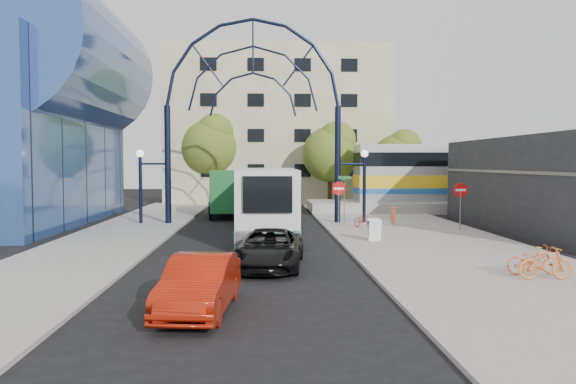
{
  "coord_description": "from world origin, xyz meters",
  "views": [
    {
      "loc": [
        0.51,
        -19.13,
        3.67
      ],
      "look_at": [
        1.68,
        6.0,
        2.35
      ],
      "focal_mm": 35.0,
      "sensor_mm": 36.0,
      "label": 1
    }
  ],
  "objects_px": {
    "tree_north_c": "(399,155)",
    "city_bus": "(269,200)",
    "sandwich_board": "(374,227)",
    "bike_near_a": "(364,220)",
    "train_car": "(522,173)",
    "stop_sign": "(339,193)",
    "do_not_enter_sign": "(461,195)",
    "red_sedan": "(200,284)",
    "bike_near_b": "(393,215)",
    "gateway_arch": "(253,79)",
    "street_name_sign": "(344,190)",
    "tree_north_a": "(332,151)",
    "tree_north_b": "(211,144)",
    "black_suv": "(269,249)",
    "green_truck": "(227,194)",
    "bike_far_b": "(546,263)",
    "bike_far_c": "(534,260)"
  },
  "relations": [
    {
      "from": "tree_north_c",
      "to": "city_bus",
      "type": "height_order",
      "value": "tree_north_c"
    },
    {
      "from": "sandwich_board",
      "to": "bike_near_a",
      "type": "height_order",
      "value": "sandwich_board"
    },
    {
      "from": "train_car",
      "to": "tree_north_c",
      "type": "xyz_separation_m",
      "value": [
        -7.88,
        5.93,
        1.37
      ]
    },
    {
      "from": "stop_sign",
      "to": "sandwich_board",
      "type": "xyz_separation_m",
      "value": [
        0.8,
        -6.02,
        -1.25
      ]
    },
    {
      "from": "do_not_enter_sign",
      "to": "bike_near_a",
      "type": "distance_m",
      "value": 5.27
    },
    {
      "from": "red_sedan",
      "to": "bike_near_b",
      "type": "distance_m",
      "value": 20.06
    },
    {
      "from": "do_not_enter_sign",
      "to": "sandwich_board",
      "type": "height_order",
      "value": "do_not_enter_sign"
    },
    {
      "from": "train_car",
      "to": "city_bus",
      "type": "relative_size",
      "value": 2.05
    },
    {
      "from": "gateway_arch",
      "to": "city_bus",
      "type": "distance_m",
      "value": 8.34
    },
    {
      "from": "street_name_sign",
      "to": "tree_north_a",
      "type": "relative_size",
      "value": 0.4
    },
    {
      "from": "train_car",
      "to": "tree_north_a",
      "type": "bearing_deg",
      "value": 164.2
    },
    {
      "from": "gateway_arch",
      "to": "tree_north_b",
      "type": "xyz_separation_m",
      "value": [
        -3.88,
        15.93,
        -3.29
      ]
    },
    {
      "from": "black_suv",
      "to": "red_sedan",
      "type": "relative_size",
      "value": 1.15
    },
    {
      "from": "red_sedan",
      "to": "bike_near_b",
      "type": "bearing_deg",
      "value": 68.95
    },
    {
      "from": "tree_north_b",
      "to": "bike_near_a",
      "type": "bearing_deg",
      "value": -62.5
    },
    {
      "from": "tree_north_c",
      "to": "city_bus",
      "type": "bearing_deg",
      "value": -121.07
    },
    {
      "from": "black_suv",
      "to": "bike_near_a",
      "type": "height_order",
      "value": "black_suv"
    },
    {
      "from": "green_truck",
      "to": "tree_north_b",
      "type": "bearing_deg",
      "value": 94.31
    },
    {
      "from": "sandwich_board",
      "to": "tree_north_a",
      "type": "distance_m",
      "value": 20.33
    },
    {
      "from": "tree_north_a",
      "to": "black_suv",
      "type": "bearing_deg",
      "value": -101.83
    },
    {
      "from": "street_name_sign",
      "to": "train_car",
      "type": "xyz_separation_m",
      "value": [
        14.8,
        9.4,
        0.77
      ]
    },
    {
      "from": "red_sedan",
      "to": "train_car",
      "type": "bearing_deg",
      "value": 58.2
    },
    {
      "from": "street_name_sign",
      "to": "black_suv",
      "type": "xyz_separation_m",
      "value": [
        -4.45,
        -12.31,
        -1.46
      ]
    },
    {
      "from": "gateway_arch",
      "to": "tree_north_a",
      "type": "bearing_deg",
      "value": 62.83
    },
    {
      "from": "green_truck",
      "to": "bike_near_b",
      "type": "relative_size",
      "value": 3.53
    },
    {
      "from": "tree_north_b",
      "to": "tree_north_a",
      "type": "bearing_deg",
      "value": -21.8
    },
    {
      "from": "tree_north_a",
      "to": "tree_north_c",
      "type": "height_order",
      "value": "tree_north_a"
    },
    {
      "from": "sandwich_board",
      "to": "red_sedan",
      "type": "relative_size",
      "value": 0.24
    },
    {
      "from": "sandwich_board",
      "to": "city_bus",
      "type": "xyz_separation_m",
      "value": [
        -4.73,
        3.28,
        1.01
      ]
    },
    {
      "from": "bike_far_b",
      "to": "city_bus",
      "type": "bearing_deg",
      "value": 35.06
    },
    {
      "from": "tree_north_a",
      "to": "train_car",
      "type": "bearing_deg",
      "value": -15.8
    },
    {
      "from": "red_sedan",
      "to": "gateway_arch",
      "type": "bearing_deg",
      "value": 92.63
    },
    {
      "from": "tree_north_a",
      "to": "bike_near_a",
      "type": "xyz_separation_m",
      "value": [
        -0.11,
        -15.0,
        -4.06
      ]
    },
    {
      "from": "tree_north_b",
      "to": "bike_far_c",
      "type": "distance_m",
      "value": 34.7
    },
    {
      "from": "train_car",
      "to": "red_sedan",
      "type": "relative_size",
      "value": 5.98
    },
    {
      "from": "street_name_sign",
      "to": "tree_north_b",
      "type": "relative_size",
      "value": 0.35
    },
    {
      "from": "train_car",
      "to": "tree_north_c",
      "type": "bearing_deg",
      "value": 143.04
    },
    {
      "from": "gateway_arch",
      "to": "green_truck",
      "type": "xyz_separation_m",
      "value": [
        -1.88,
        4.79,
        -6.99
      ]
    },
    {
      "from": "sandwich_board",
      "to": "train_car",
      "type": "relative_size",
      "value": 0.04
    },
    {
      "from": "train_car",
      "to": "tree_north_c",
      "type": "height_order",
      "value": "tree_north_c"
    },
    {
      "from": "train_car",
      "to": "red_sedan",
      "type": "bearing_deg",
      "value": -127.44
    },
    {
      "from": "bike_far_c",
      "to": "city_bus",
      "type": "bearing_deg",
      "value": 34.43
    },
    {
      "from": "street_name_sign",
      "to": "tree_north_b",
      "type": "distance_m",
      "value": 19.81
    },
    {
      "from": "do_not_enter_sign",
      "to": "street_name_sign",
      "type": "xyz_separation_m",
      "value": [
        -5.8,
        2.6,
        0.15
      ]
    },
    {
      "from": "stop_sign",
      "to": "gateway_arch",
      "type": "bearing_deg",
      "value": 157.37
    },
    {
      "from": "tree_north_c",
      "to": "tree_north_a",
      "type": "bearing_deg",
      "value": -161.56
    },
    {
      "from": "tree_north_b",
      "to": "red_sedan",
      "type": "height_order",
      "value": "tree_north_b"
    },
    {
      "from": "stop_sign",
      "to": "bike_far_c",
      "type": "relative_size",
      "value": 1.41
    },
    {
      "from": "sandwich_board",
      "to": "tree_north_b",
      "type": "height_order",
      "value": "tree_north_b"
    },
    {
      "from": "tree_north_a",
      "to": "tree_north_b",
      "type": "bearing_deg",
      "value": 158.2
    }
  ]
}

